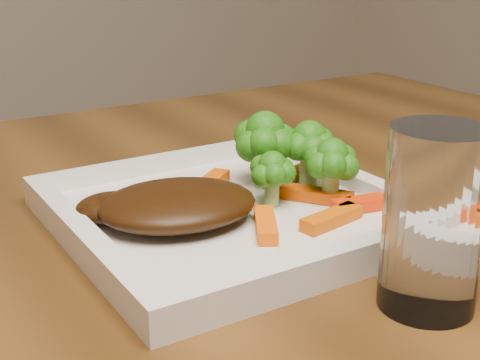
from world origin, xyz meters
TOP-DOWN VIEW (x-y plane):
  - plate at (0.16, 0.05)m, footprint 0.27×0.27m
  - steak at (0.11, 0.05)m, footprint 0.15×0.13m
  - broccoli_0 at (0.21, 0.09)m, footprint 0.08×0.08m
  - broccoli_1 at (0.25, 0.06)m, footprint 0.07×0.07m
  - broccoli_2 at (0.24, 0.02)m, footprint 0.07×0.07m
  - broccoli_3 at (0.19, 0.04)m, footprint 0.05×0.05m
  - carrot_0 at (0.21, -0.02)m, footprint 0.06×0.03m
  - carrot_1 at (0.26, -0.01)m, footprint 0.06×0.03m
  - carrot_2 at (0.16, 0.00)m, footprint 0.04×0.06m
  - carrot_3 at (0.26, 0.09)m, footprint 0.05×0.03m
  - carrot_4 at (0.17, 0.11)m, footprint 0.06×0.05m
  - carrot_5 at (0.23, 0.03)m, footprint 0.05×0.06m
  - drinking_glass at (0.20, -0.13)m, footprint 0.08×0.08m

SIDE VIEW (x-z plane):
  - plate at x=0.16m, z-range 0.75..0.76m
  - carrot_0 at x=0.21m, z-range 0.76..0.77m
  - carrot_1 at x=0.26m, z-range 0.76..0.77m
  - carrot_2 at x=0.16m, z-range 0.76..0.77m
  - carrot_3 at x=0.26m, z-range 0.76..0.77m
  - carrot_4 at x=0.17m, z-range 0.76..0.77m
  - carrot_5 at x=0.23m, z-range 0.76..0.77m
  - steak at x=0.11m, z-range 0.76..0.79m
  - broccoli_2 at x=0.24m, z-range 0.76..0.82m
  - broccoli_3 at x=0.19m, z-range 0.76..0.82m
  - broccoli_1 at x=0.25m, z-range 0.76..0.83m
  - broccoli_0 at x=0.21m, z-range 0.76..0.83m
  - drinking_glass at x=0.20m, z-range 0.75..0.87m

